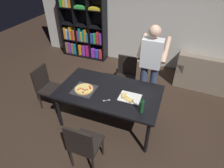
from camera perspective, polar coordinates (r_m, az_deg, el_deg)
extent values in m
plane|color=#38281E|center=(3.82, -0.82, -11.02)|extent=(12.00, 12.00, 0.00)
cube|color=silver|center=(5.30, 10.18, 20.11)|extent=(6.40, 0.10, 2.80)
cube|color=black|center=(3.33, -0.93, -2.39)|extent=(1.80, 1.03, 0.04)
cylinder|color=black|center=(3.63, -15.77, -8.03)|extent=(0.06, 0.06, 0.71)
cylinder|color=black|center=(3.15, 10.59, -15.70)|extent=(0.06, 0.06, 0.71)
cylinder|color=black|center=(4.17, -9.18, -0.47)|extent=(0.06, 0.06, 0.71)
cylinder|color=black|center=(3.76, 13.44, -5.79)|extent=(0.06, 0.06, 0.71)
cube|color=black|center=(2.97, -7.74, -17.24)|extent=(0.42, 0.42, 0.04)
cube|color=black|center=(2.68, -10.12, -17.03)|extent=(0.42, 0.04, 0.45)
cylinder|color=black|center=(3.19, -2.83, -18.31)|extent=(0.04, 0.04, 0.41)
cylinder|color=black|center=(3.30, -8.81, -16.31)|extent=(0.04, 0.04, 0.41)
cylinder|color=black|center=(3.02, -5.78, -23.43)|extent=(0.04, 0.04, 0.41)
cylinder|color=black|center=(3.13, -12.14, -21.02)|extent=(0.04, 0.04, 0.41)
cube|color=black|center=(4.20, 3.74, 1.58)|extent=(0.42, 0.42, 0.04)
cube|color=black|center=(4.23, 4.67, 5.68)|extent=(0.42, 0.04, 0.45)
cylinder|color=black|center=(4.24, 0.56, -1.71)|extent=(0.04, 0.04, 0.41)
cylinder|color=black|center=(4.16, 5.22, -2.79)|extent=(0.04, 0.04, 0.41)
cylinder|color=black|center=(4.52, 2.17, 0.88)|extent=(0.04, 0.04, 0.41)
cylinder|color=black|center=(4.44, 6.56, -0.08)|extent=(0.04, 0.04, 0.41)
cube|color=black|center=(4.08, -18.10, -1.52)|extent=(0.42, 0.42, 0.04)
cube|color=black|center=(4.06, -20.86, 1.84)|extent=(0.04, 0.42, 0.45)
cylinder|color=black|center=(4.02, -16.95, -6.10)|extent=(0.04, 0.04, 0.41)
cylinder|color=black|center=(4.23, -14.19, -3.13)|extent=(0.04, 0.04, 0.41)
cylinder|color=black|center=(4.22, -20.91, -4.78)|extent=(0.04, 0.04, 0.41)
cylinder|color=black|center=(4.42, -18.08, -2.01)|extent=(0.04, 0.04, 0.41)
cube|color=gray|center=(5.25, 27.92, 1.64)|extent=(1.74, 0.93, 0.40)
cube|color=gray|center=(4.76, 29.30, 3.87)|extent=(1.71, 0.28, 0.45)
cube|color=gray|center=(5.06, 20.39, 6.53)|extent=(0.20, 0.86, 0.20)
cube|color=black|center=(6.15, -14.63, 17.55)|extent=(0.03, 0.35, 1.95)
cube|color=black|center=(5.50, -2.20, 16.53)|extent=(0.03, 0.35, 1.95)
cube|color=black|center=(6.16, -7.94, 8.69)|extent=(1.40, 0.35, 0.03)
cube|color=black|center=(5.93, -7.98, 17.65)|extent=(1.40, 0.03, 1.95)
cube|color=black|center=(5.96, -8.33, 12.86)|extent=(1.34, 0.29, 0.03)
cube|color=black|center=(5.79, -8.74, 17.16)|extent=(1.34, 0.29, 0.03)
cube|color=black|center=(5.66, -9.20, 21.69)|extent=(1.34, 0.29, 0.03)
cube|color=black|center=(5.90, -10.74, 17.31)|extent=(0.03, 0.29, 1.89)
cube|color=black|center=(5.69, -6.68, 16.99)|extent=(0.03, 0.29, 1.89)
cube|color=olive|center=(6.35, -13.00, 11.01)|extent=(0.08, 0.22, 0.35)
cube|color=purple|center=(6.30, -12.24, 10.93)|extent=(0.06, 0.22, 0.36)
cube|color=olive|center=(6.25, -11.47, 10.75)|extent=(0.07, 0.22, 0.34)
cube|color=teal|center=(6.20, -10.68, 10.61)|extent=(0.07, 0.22, 0.33)
cube|color=orange|center=(6.12, -9.27, 10.42)|extent=(0.08, 0.22, 0.33)
cube|color=purple|center=(6.06, -8.18, 10.24)|extent=(0.09, 0.22, 0.33)
cube|color=#B21E66|center=(6.00, -7.09, 10.20)|extent=(0.10, 0.22, 0.36)
cube|color=purple|center=(5.93, -5.42, 9.63)|extent=(0.11, 0.22, 0.28)
cube|color=blue|center=(5.89, -4.27, 9.37)|extent=(0.08, 0.22, 0.27)
cube|color=red|center=(5.83, -3.10, 9.27)|extent=(0.11, 0.22, 0.29)
cube|color=orange|center=(6.18, -13.72, 14.94)|extent=(0.05, 0.22, 0.34)
cube|color=silver|center=(6.15, -13.17, 14.72)|extent=(0.05, 0.22, 0.30)
cube|color=blue|center=(6.13, -12.62, 14.53)|extent=(0.05, 0.22, 0.27)
cube|color=yellow|center=(6.07, -12.16, 14.98)|extent=(0.05, 0.22, 0.38)
cube|color=red|center=(6.06, -11.57, 14.50)|extent=(0.05, 0.22, 0.28)
cube|color=orange|center=(6.02, -11.04, 14.59)|extent=(0.04, 0.22, 0.31)
cube|color=#B21E66|center=(5.96, -9.97, 14.39)|extent=(0.04, 0.22, 0.29)
cube|color=teal|center=(5.91, -9.45, 14.73)|extent=(0.05, 0.22, 0.38)
cube|color=yellow|center=(5.90, -8.84, 14.18)|extent=(0.05, 0.22, 0.27)
cube|color=teal|center=(5.86, -8.30, 14.42)|extent=(0.05, 0.22, 0.34)
cube|color=orange|center=(5.82, -7.73, 14.52)|extent=(0.05, 0.22, 0.38)
cube|color=teal|center=(5.82, -7.11, 13.94)|extent=(0.05, 0.22, 0.26)
cube|color=blue|center=(5.75, -5.83, 13.84)|extent=(0.06, 0.22, 0.28)
cube|color=green|center=(5.71, -4.94, 13.83)|extent=(0.08, 0.22, 0.30)
cube|color=red|center=(5.66, -4.04, 14.00)|extent=(0.06, 0.22, 0.36)
cube|color=purple|center=(5.63, -3.11, 13.73)|extent=(0.08, 0.22, 0.33)
cube|color=green|center=(5.92, -14.93, 23.31)|extent=(0.07, 0.22, 0.31)
cube|color=yellow|center=(5.87, -14.08, 23.31)|extent=(0.07, 0.22, 0.30)
cube|color=silver|center=(5.81, -13.26, 23.61)|extent=(0.08, 0.22, 0.37)
cube|color=orange|center=(5.76, -12.37, 23.62)|extent=(0.07, 0.22, 0.37)
cube|color=green|center=(5.64, -9.35, 22.07)|extent=(0.33, 0.25, 0.06)
cube|color=yellow|center=(5.44, -4.91, 21.84)|extent=(0.34, 0.25, 0.05)
cylinder|color=#38476B|center=(3.95, 12.07, -0.95)|extent=(0.14, 0.14, 0.95)
cylinder|color=#38476B|center=(3.97, 9.26, -0.34)|extent=(0.14, 0.14, 0.95)
cube|color=white|center=(3.58, 11.98, 9.07)|extent=(0.38, 0.22, 0.55)
sphere|color=#E0B293|center=(3.42, 12.86, 15.29)|extent=(0.22, 0.22, 0.22)
cylinder|color=#E0B293|center=(3.71, 16.10, 9.88)|extent=(0.09, 0.50, 0.39)
cylinder|color=#E0B293|center=(3.76, 9.10, 11.24)|extent=(0.09, 0.50, 0.39)
cube|color=#2D2D33|center=(3.37, -8.48, -1.71)|extent=(0.39, 0.39, 0.01)
cylinder|color=tan|center=(3.37, -8.50, -1.52)|extent=(0.33, 0.33, 0.02)
cylinder|color=#EACC6B|center=(3.36, -8.51, -1.36)|extent=(0.30, 0.30, 0.01)
cylinder|color=#B22819|center=(3.34, -10.20, -1.68)|extent=(0.04, 0.04, 0.00)
cylinder|color=#B22819|center=(3.31, -8.19, -1.84)|extent=(0.04, 0.04, 0.00)
cylinder|color=#B22819|center=(3.27, -8.77, -2.48)|extent=(0.04, 0.04, 0.00)
cylinder|color=#B22819|center=(3.33, -6.56, -1.37)|extent=(0.04, 0.04, 0.00)
cylinder|color=#B22819|center=(3.34, -8.82, -1.54)|extent=(0.04, 0.04, 0.00)
cylinder|color=#B22819|center=(3.36, -9.55, -1.31)|extent=(0.04, 0.04, 0.00)
cylinder|color=#B22819|center=(3.36, -6.66, -1.06)|extent=(0.04, 0.04, 0.00)
cylinder|color=#B22819|center=(3.40, -6.81, -0.62)|extent=(0.04, 0.04, 0.00)
cylinder|color=#B22819|center=(3.32, -7.54, -1.71)|extent=(0.04, 0.04, 0.00)
cube|color=white|center=(3.18, 5.43, -4.08)|extent=(0.36, 0.28, 0.01)
cube|color=#EACC6B|center=(3.19, 3.69, -3.52)|extent=(0.14, 0.16, 0.02)
cube|color=tan|center=(3.15, 3.79, -4.18)|extent=(0.09, 0.06, 0.02)
cube|color=#EACC6B|center=(3.12, 5.12, -4.71)|extent=(0.16, 0.14, 0.02)
cube|color=tan|center=(3.09, 5.99, -5.17)|extent=(0.06, 0.09, 0.02)
cylinder|color=#194723|center=(2.88, 9.01, -6.77)|extent=(0.07, 0.07, 0.22)
cylinder|color=#194723|center=(2.78, 9.29, -4.49)|extent=(0.03, 0.03, 0.08)
cylinder|color=black|center=(2.75, 9.39, -3.72)|extent=(0.03, 0.03, 0.02)
cube|color=silver|center=(3.11, -1.65, -4.97)|extent=(0.10, 0.08, 0.01)
cube|color=silver|center=(3.11, -1.65, -4.97)|extent=(0.11, 0.06, 0.01)
torus|color=black|center=(3.12, -3.71, -4.97)|extent=(0.06, 0.06, 0.01)
torus|color=black|center=(3.09, -3.61, -5.45)|extent=(0.06, 0.06, 0.01)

